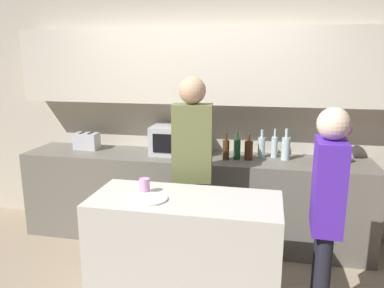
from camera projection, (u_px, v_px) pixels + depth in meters
The scene contains 16 objects.
back_wall at pixel (197, 94), 3.99m from camera, with size 6.40×0.40×2.70m.
back_counter at pixel (192, 198), 3.98m from camera, with size 3.60×0.62×0.92m.
kitchen_island at pixel (185, 254), 2.84m from camera, with size 1.40×0.61×0.91m.
microwave at pixel (177, 140), 3.94m from camera, with size 0.52×0.39×0.30m.
toaster at pixel (87, 141), 4.16m from camera, with size 0.26×0.16×0.18m.
potted_plant at pixel (344, 142), 3.60m from camera, with size 0.14×0.14×0.40m.
bottle_0 at pixel (226, 149), 3.72m from camera, with size 0.07×0.07×0.27m.
bottle_1 at pixel (237, 149), 3.73m from camera, with size 0.07×0.07×0.28m.
bottle_2 at pixel (249, 150), 3.71m from camera, with size 0.08×0.08×0.26m.
bottle_3 at pixel (262, 147), 3.80m from camera, with size 0.08×0.08×0.29m.
bottle_4 at pixel (274, 147), 3.80m from camera, with size 0.06×0.06×0.30m.
bottle_5 at pixel (286, 148), 3.71m from camera, with size 0.09×0.09×0.31m.
plate_on_island at pixel (150, 199), 2.70m from camera, with size 0.26×0.26×0.01m.
cup_0 at pixel (145, 186), 2.83m from camera, with size 0.08×0.08×0.11m.
person_left at pixel (192, 158), 3.26m from camera, with size 0.36×0.23×1.76m.
person_center at pixel (327, 205), 2.50m from camera, with size 0.21×0.35×1.61m.
Camera 1 is at (0.76, -2.28, 1.91)m, focal length 35.00 mm.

